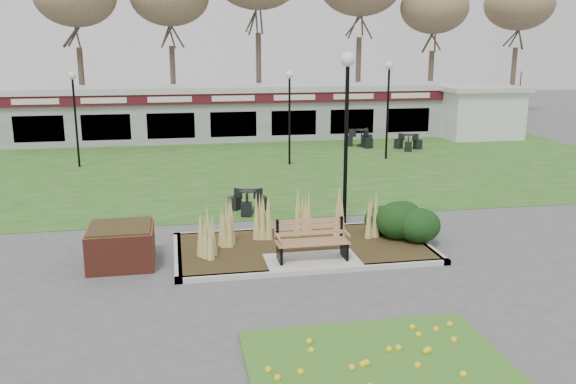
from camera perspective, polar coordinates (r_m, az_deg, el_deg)
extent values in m
plane|color=#515154|center=(14.33, 2.41, -7.01)|extent=(100.00, 100.00, 0.00)
cube|color=#24551B|center=(25.74, -3.63, 2.34)|extent=(34.00, 16.00, 0.02)
cube|color=#31641C|center=(10.30, 8.41, -15.66)|extent=(4.20, 3.00, 0.08)
cube|color=#332614|center=(15.41, 1.40, -5.26)|extent=(6.22, 3.22, 0.12)
cube|color=#B7B7B2|center=(13.94, 2.80, -7.37)|extent=(6.40, 0.18, 0.12)
cube|color=#B7B7B2|center=(16.91, 0.26, -3.52)|extent=(6.40, 0.18, 0.12)
cube|color=#B7B7B2|center=(15.10, -10.28, -5.89)|extent=(0.18, 3.40, 0.12)
cube|color=#B7B7B2|center=(16.32, 12.18, -4.48)|extent=(0.18, 3.40, 0.12)
cube|color=#B7B7B2|center=(14.44, 2.28, -6.57)|extent=(2.20, 1.20, 0.13)
cone|color=tan|center=(15.33, -5.87, -2.94)|extent=(0.36, 0.36, 1.15)
cone|color=tan|center=(15.82, -2.38, -2.35)|extent=(0.36, 0.36, 1.15)
cone|color=tan|center=(16.20, 1.37, -1.96)|extent=(0.36, 0.36, 1.15)
cone|color=tan|center=(16.22, 4.63, -1.98)|extent=(0.36, 0.36, 1.15)
cone|color=tan|center=(16.07, 7.76, -2.21)|extent=(0.36, 0.36, 1.15)
cone|color=tan|center=(14.54, -7.56, -3.92)|extent=(0.36, 0.36, 1.15)
ellipsoid|color=black|center=(16.15, 10.33, -2.62)|extent=(1.21, 1.10, 0.99)
ellipsoid|color=black|center=(15.96, 12.17, -3.08)|extent=(1.10, 1.00, 0.90)
ellipsoid|color=black|center=(16.72, 10.67, -2.29)|extent=(1.06, 0.96, 0.86)
ellipsoid|color=black|center=(16.53, 8.73, -2.58)|extent=(0.92, 0.84, 0.76)
cube|color=#A06E48|center=(14.28, 2.30, -4.70)|extent=(1.70, 0.57, 0.04)
cube|color=#A06E48|center=(14.48, 2.03, -3.27)|extent=(1.70, 0.13, 0.44)
cube|color=black|center=(14.21, -0.80, -5.73)|extent=(0.06, 0.55, 0.42)
cube|color=black|center=(14.54, 5.30, -5.33)|extent=(0.06, 0.55, 0.42)
cube|color=black|center=(14.34, -1.01, -3.57)|extent=(0.06, 0.06, 0.50)
cube|color=black|center=(14.67, 5.02, -3.22)|extent=(0.06, 0.06, 0.50)
cube|color=#A06E48|center=(14.05, -0.95, -4.23)|extent=(0.05, 0.50, 0.04)
cube|color=#A06E48|center=(14.41, 5.51, -3.84)|extent=(0.05, 0.50, 0.04)
cube|color=brown|center=(14.85, -15.33, -4.92)|extent=(1.50, 1.50, 0.90)
cube|color=#332614|center=(14.71, -15.45, -3.18)|extent=(1.40, 1.40, 0.06)
cube|color=gray|center=(33.40, -5.39, 7.16)|extent=(24.00, 3.00, 2.60)
cube|color=#4C101A|center=(31.77, -5.16, 8.73)|extent=(24.00, 0.18, 0.55)
cube|color=silver|center=(33.27, -5.44, 9.64)|extent=(24.60, 3.40, 0.30)
cube|color=silver|center=(31.66, -5.14, 8.72)|extent=(22.00, 0.02, 0.28)
cube|color=black|center=(32.01, -5.13, 6.34)|extent=(22.00, 0.10, 1.30)
cube|color=silver|center=(35.40, 17.43, 6.96)|extent=(4.00, 3.00, 2.60)
cube|color=silver|center=(35.27, 17.60, 9.22)|extent=(4.40, 3.40, 0.25)
cylinder|color=#47382B|center=(41.55, -19.14, 9.53)|extent=(0.36, 0.36, 5.17)
cylinder|color=#47382B|center=(41.12, -10.73, 10.00)|extent=(0.36, 0.36, 5.17)
cylinder|color=#47382B|center=(41.57, -2.31, 10.26)|extent=(0.36, 0.36, 5.17)
cylinder|color=#47382B|center=(42.86, 5.78, 10.31)|extent=(0.36, 0.36, 5.17)
cylinder|color=#47382B|center=(44.92, 13.26, 10.17)|extent=(0.36, 0.36, 5.17)
cylinder|color=#47382B|center=(47.65, 19.98, 9.90)|extent=(0.36, 0.36, 5.17)
cylinder|color=black|center=(17.15, 5.44, 4.15)|extent=(0.11, 0.11, 4.48)
sphere|color=white|center=(16.93, 5.63, 12.26)|extent=(0.40, 0.40, 0.40)
cylinder|color=black|center=(27.61, 9.29, 7.13)|extent=(0.10, 0.10, 3.99)
sphere|color=white|center=(27.45, 9.47, 11.61)|extent=(0.36, 0.36, 0.36)
cylinder|color=black|center=(25.97, 0.14, 6.55)|extent=(0.09, 0.09, 3.67)
sphere|color=white|center=(25.80, 0.14, 10.92)|extent=(0.33, 0.33, 0.33)
cylinder|color=black|center=(26.89, -19.22, 6.03)|extent=(0.09, 0.09, 3.67)
sphere|color=white|center=(26.72, -19.55, 10.24)|extent=(0.33, 0.33, 0.33)
cylinder|color=black|center=(18.86, -3.78, -1.81)|extent=(0.39, 0.39, 0.03)
cylinder|color=black|center=(18.78, -3.79, -0.87)|extent=(0.04, 0.04, 0.65)
cylinder|color=black|center=(18.70, -3.81, 0.11)|extent=(0.54, 0.54, 0.02)
cube|color=black|center=(19.01, -2.44, -1.06)|extent=(0.38, 0.38, 0.41)
cube|color=black|center=(19.09, -5.00, -1.04)|extent=(0.43, 0.43, 0.41)
cube|color=black|center=(18.33, -3.92, -1.64)|extent=(0.36, 0.36, 0.41)
cylinder|color=black|center=(30.53, 11.15, 3.95)|extent=(0.43, 0.43, 0.03)
cylinder|color=black|center=(30.48, 11.18, 4.59)|extent=(0.05, 0.05, 0.71)
cylinder|color=black|center=(30.42, 11.21, 5.27)|extent=(0.59, 0.59, 0.02)
cube|color=black|center=(30.78, 12.04, 4.38)|extent=(0.38, 0.38, 0.45)
cube|color=black|center=(30.76, 10.29, 4.46)|extent=(0.47, 0.47, 0.45)
cube|color=black|center=(29.97, 11.18, 4.18)|extent=(0.43, 0.43, 0.45)
cylinder|color=black|center=(31.17, 6.86, 4.31)|extent=(0.49, 0.49, 0.03)
cylinder|color=black|center=(31.11, 6.88, 5.03)|extent=(0.06, 0.06, 0.81)
cylinder|color=black|center=(31.05, 6.90, 5.79)|extent=(0.67, 0.67, 0.03)
cube|color=black|center=(31.67, 7.42, 4.88)|extent=(0.54, 0.54, 0.52)
cube|color=black|center=(31.13, 5.73, 4.78)|extent=(0.47, 0.47, 0.52)
cube|color=black|center=(30.61, 7.47, 4.58)|extent=(0.46, 0.46, 0.52)
cylinder|color=black|center=(36.57, 20.67, 6.59)|extent=(0.06, 0.06, 2.20)
imported|color=#3452B8|center=(36.52, 20.73, 7.34)|extent=(2.57, 2.60, 1.82)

